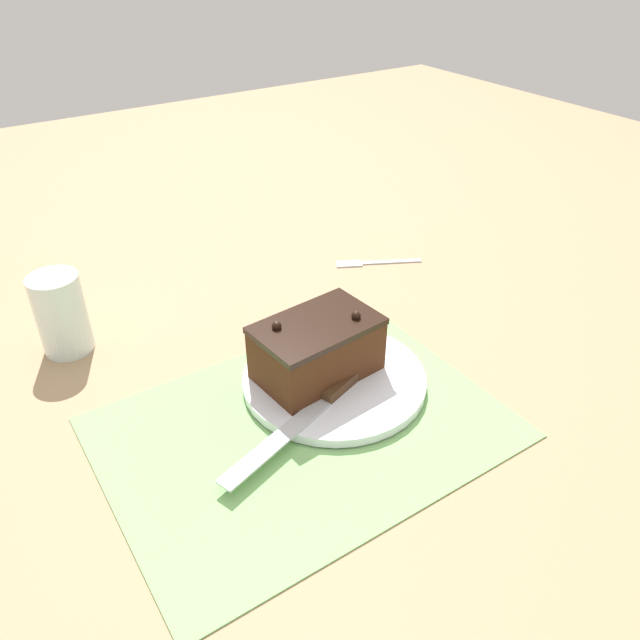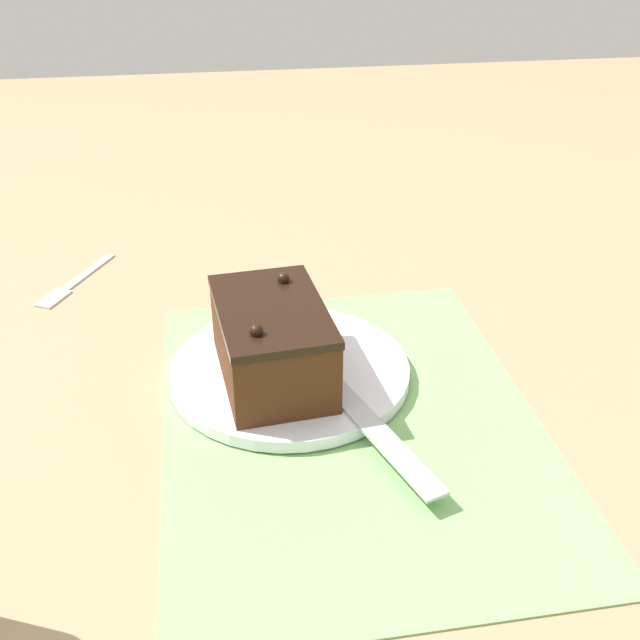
# 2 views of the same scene
# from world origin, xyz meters

# --- Properties ---
(ground_plane) EXTENTS (3.00, 3.00, 0.00)m
(ground_plane) POSITION_xyz_m (0.00, 0.00, 0.00)
(ground_plane) COLOR #9E7F5B
(placemat_woven) EXTENTS (0.46, 0.34, 0.00)m
(placemat_woven) POSITION_xyz_m (0.00, 0.00, 0.00)
(placemat_woven) COLOR #7AB266
(placemat_woven) RESTS_ON ground_plane
(cake_plate) EXTENTS (0.24, 0.24, 0.01)m
(cake_plate) POSITION_xyz_m (0.08, 0.05, 0.01)
(cake_plate) COLOR white
(cake_plate) RESTS_ON placemat_woven
(chocolate_cake) EXTENTS (0.16, 0.11, 0.09)m
(chocolate_cake) POSITION_xyz_m (0.06, 0.06, 0.05)
(chocolate_cake) COLOR #472614
(chocolate_cake) RESTS_ON cake_plate
(serving_knife) EXTENTS (0.25, 0.10, 0.01)m
(serving_knife) POSITION_xyz_m (0.03, 0.01, 0.02)
(serving_knife) COLOR #472D19
(serving_knife) RESTS_ON cake_plate
(dessert_fork) EXTENTS (0.14, 0.08, 0.01)m
(dessert_fork) POSITION_xyz_m (0.32, 0.29, 0.00)
(dessert_fork) COLOR #B7BABF
(dessert_fork) RESTS_ON ground_plane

